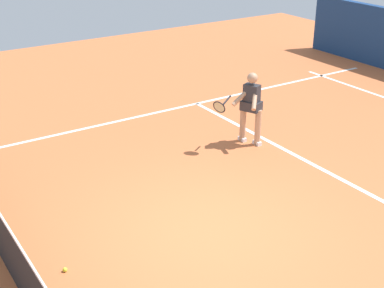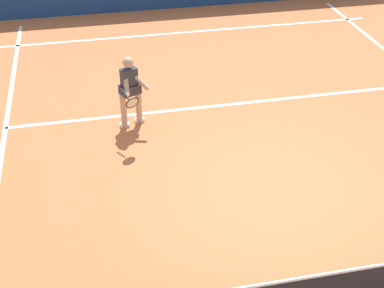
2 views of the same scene
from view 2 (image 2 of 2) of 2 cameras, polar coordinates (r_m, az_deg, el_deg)
ground_plane at (r=9.86m, az=8.77°, el=-4.36°), size 25.80×25.80×0.00m
baseline_marking at (r=16.09m, az=-0.08°, el=11.80°), size 10.84×0.10×0.01m
service_line_marking at (r=12.24m, az=4.12°, el=4.22°), size 9.84×0.10×0.01m
tennis_player at (r=11.11m, az=-6.56°, el=5.76°), size 0.67×1.11×1.55m
tennis_ball_near at (r=8.24m, az=12.86°, el=-13.99°), size 0.07×0.07×0.07m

